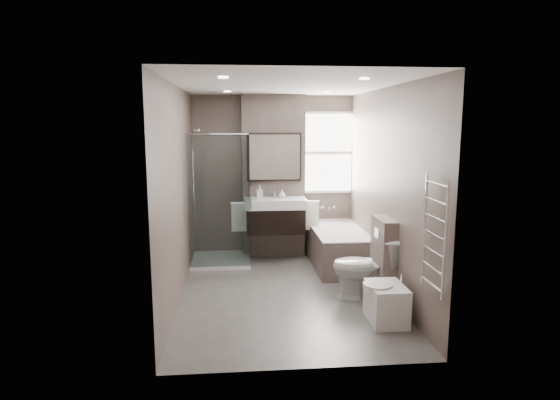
{
  "coord_description": "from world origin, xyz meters",
  "views": [
    {
      "loc": [
        -0.57,
        -5.71,
        2.14
      ],
      "look_at": [
        -0.04,
        0.15,
        1.18
      ],
      "focal_mm": 30.0,
      "sensor_mm": 36.0,
      "label": 1
    }
  ],
  "objects": [
    {
      "name": "towel_left",
      "position": [
        -0.56,
        1.4,
        0.72
      ],
      "size": [
        0.24,
        0.06,
        0.44
      ],
      "primitive_type": "cube",
      "color": "white",
      "rests_on": "vanity_pier"
    },
    {
      "name": "bidet",
      "position": [
        1.01,
        -0.99,
        0.22
      ],
      "size": [
        0.45,
        0.52,
        0.54
      ],
      "color": "white",
      "rests_on": "ground"
    },
    {
      "name": "cistern_box",
      "position": [
        1.21,
        -0.25,
        0.5
      ],
      "size": [
        0.19,
        0.55,
        1.0
      ],
      "color": "#5F514B",
      "rests_on": "ground"
    },
    {
      "name": "window",
      "position": [
        0.9,
        1.88,
        1.68
      ],
      "size": [
        0.98,
        0.06,
        1.33
      ],
      "color": "white",
      "rests_on": "room"
    },
    {
      "name": "vanity",
      "position": [
        0.0,
        1.43,
        0.74
      ],
      "size": [
        0.95,
        0.47,
        0.66
      ],
      "color": "black",
      "rests_on": "vanity_pier"
    },
    {
      "name": "soap_bottle_b",
      "position": [
        0.11,
        1.47,
        1.06
      ],
      "size": [
        0.1,
        0.1,
        0.13
      ],
      "primitive_type": "imported",
      "color": "white",
      "rests_on": "vanity"
    },
    {
      "name": "shower_enclosure",
      "position": [
        -0.75,
        1.35,
        0.49
      ],
      "size": [
        0.9,
        0.9,
        2.0
      ],
      "color": "white",
      "rests_on": "ground"
    },
    {
      "name": "soap_bottle_a",
      "position": [
        -0.24,
        1.42,
        1.1
      ],
      "size": [
        0.09,
        0.09,
        0.2
      ],
      "primitive_type": "imported",
      "color": "white",
      "rests_on": "vanity"
    },
    {
      "name": "vanity_pier",
      "position": [
        0.0,
        1.77,
        1.3
      ],
      "size": [
        1.0,
        0.25,
        2.6
      ],
      "primitive_type": "cube",
      "color": "#5F514B",
      "rests_on": "ground"
    },
    {
      "name": "bathtub",
      "position": [
        0.92,
        1.1,
        0.32
      ],
      "size": [
        0.75,
        1.6,
        0.57
      ],
      "color": "#5F514B",
      "rests_on": "ground"
    },
    {
      "name": "mirror_cabinet",
      "position": [
        0.0,
        1.61,
        1.63
      ],
      "size": [
        0.86,
        0.08,
        0.76
      ],
      "color": "black",
      "rests_on": "vanity_pier"
    },
    {
      "name": "room",
      "position": [
        0.0,
        0.0,
        1.3
      ],
      "size": [
        2.7,
        3.9,
        2.7
      ],
      "color": "#585551",
      "rests_on": "ground"
    },
    {
      "name": "towel_radiator",
      "position": [
        1.25,
        -1.6,
        1.12
      ],
      "size": [
        0.03,
        0.49,
        1.1
      ],
      "color": "silver",
      "rests_on": "room"
    },
    {
      "name": "toilet",
      "position": [
        0.97,
        -0.27,
        0.4
      ],
      "size": [
        0.86,
        0.6,
        0.8
      ],
      "primitive_type": "imported",
      "rotation": [
        0.0,
        0.0,
        -1.77
      ],
      "color": "white",
      "rests_on": "ground"
    },
    {
      "name": "towel_right",
      "position": [
        0.56,
        1.4,
        0.72
      ],
      "size": [
        0.24,
        0.06,
        0.44
      ],
      "primitive_type": "cube",
      "color": "white",
      "rests_on": "vanity_pier"
    }
  ]
}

